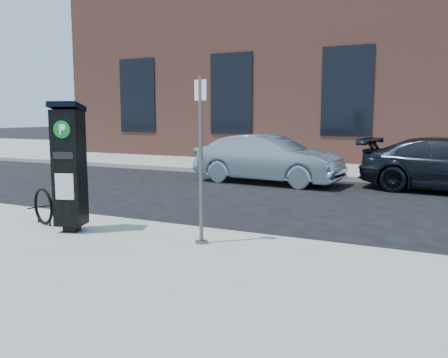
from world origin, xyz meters
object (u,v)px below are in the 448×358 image
Objects in this scene: bike_rack at (43,207)px; car_silver at (268,159)px; parking_kiosk at (69,166)px; sign_pole at (201,162)px.

car_silver is at bearing 96.58° from bike_rack.
car_silver reaches higher than bike_rack.
parking_kiosk is at bearing 179.57° from car_silver.
bike_rack is 0.15× the size of car_silver.
sign_pole is at bearing -10.64° from parking_kiosk.
sign_pole is 0.55× the size of car_silver.
parking_kiosk is at bearing 5.91° from bike_rack.
car_silver is at bearing 67.55° from parking_kiosk.
sign_pole reaches higher than car_silver.
bike_rack is at bearing 150.76° from parking_kiosk.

